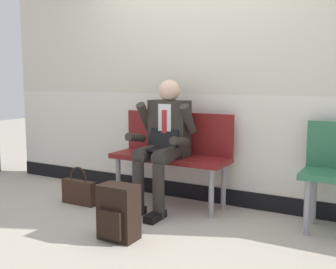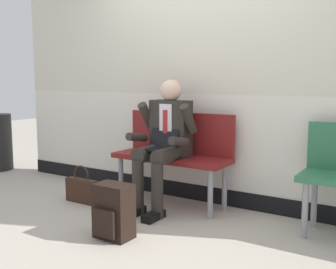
# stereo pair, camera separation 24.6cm
# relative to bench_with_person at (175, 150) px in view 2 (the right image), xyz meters

# --- Properties ---
(ground_plane) EXTENTS (18.00, 18.00, 0.00)m
(ground_plane) POSITION_rel_bench_with_person_xyz_m (0.19, -0.29, -0.56)
(ground_plane) COLOR #B2A899
(station_wall) EXTENTS (5.11, 0.14, 3.20)m
(station_wall) POSITION_rel_bench_with_person_xyz_m (0.19, 0.28, 1.03)
(station_wall) COLOR beige
(station_wall) RESTS_ON ground
(bench_with_person) EXTENTS (1.20, 0.42, 0.93)m
(bench_with_person) POSITION_rel_bench_with_person_xyz_m (0.00, 0.00, 0.00)
(bench_with_person) COLOR maroon
(bench_with_person) RESTS_ON ground
(person_seated) EXTENTS (0.57, 0.70, 1.26)m
(person_seated) POSITION_rel_bench_with_person_xyz_m (0.00, -0.20, 0.12)
(person_seated) COLOR #2D2823
(person_seated) RESTS_ON ground
(backpack) EXTENTS (0.30, 0.23, 0.44)m
(backpack) POSITION_rel_bench_with_person_xyz_m (0.08, -1.05, -0.34)
(backpack) COLOR black
(backpack) RESTS_ON ground
(handbag) EXTENTS (0.38, 0.09, 0.39)m
(handbag) POSITION_rel_bench_with_person_xyz_m (-0.82, -0.50, -0.42)
(handbag) COLOR #331E14
(handbag) RESTS_ON ground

